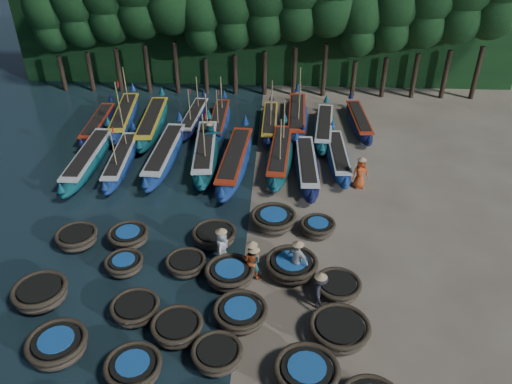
# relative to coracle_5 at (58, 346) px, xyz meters

# --- Properties ---
(ground) EXTENTS (120.00, 120.00, 0.00)m
(ground) POSITION_rel_coracle_5_xyz_m (6.30, 5.86, -0.46)
(ground) COLOR gray
(ground) RESTS_ON ground
(foliage_wall) EXTENTS (40.00, 3.00, 10.00)m
(foliage_wall) POSITION_rel_coracle_5_xyz_m (6.30, 29.36, 4.54)
(foliage_wall) COLOR black
(foliage_wall) RESTS_ON ground
(coracle_5) EXTENTS (2.21, 2.21, 0.80)m
(coracle_5) POSITION_rel_coracle_5_xyz_m (0.00, 0.00, 0.00)
(coracle_5) COLOR #4B3E2F
(coracle_5) RESTS_ON ground
(coracle_6) EXTENTS (2.03, 2.03, 0.72)m
(coracle_6) POSITION_rel_coracle_5_xyz_m (2.96, -0.78, -0.05)
(coracle_6) COLOR #4B3E2F
(coracle_6) RESTS_ON ground
(coracle_7) EXTENTS (2.19, 2.19, 0.74)m
(coracle_7) POSITION_rel_coracle_5_xyz_m (5.77, -0.07, -0.04)
(coracle_7) COLOR #4B3E2F
(coracle_7) RESTS_ON ground
(coracle_8) EXTENTS (2.68, 2.68, 0.83)m
(coracle_8) POSITION_rel_coracle_5_xyz_m (8.89, -0.71, 0.02)
(coracle_8) COLOR #4B3E2F
(coracle_8) RESTS_ON ground
(coracle_10) EXTENTS (2.31, 2.31, 0.84)m
(coracle_10) POSITION_rel_coracle_5_xyz_m (-1.70, 2.54, 0.02)
(coracle_10) COLOR #4B3E2F
(coracle_10) RESTS_ON ground
(coracle_11) EXTENTS (1.95, 1.95, 0.68)m
(coracle_11) POSITION_rel_coracle_5_xyz_m (2.30, 1.99, -0.07)
(coracle_11) COLOR #4B3E2F
(coracle_11) RESTS_ON ground
(coracle_12) EXTENTS (2.21, 2.21, 0.75)m
(coracle_12) POSITION_rel_coracle_5_xyz_m (4.13, 1.07, -0.04)
(coracle_12) COLOR #4B3E2F
(coracle_12) RESTS_ON ground
(coracle_13) EXTENTS (2.34, 2.34, 0.71)m
(coracle_13) POSITION_rel_coracle_5_xyz_m (6.43, 1.98, -0.06)
(coracle_13) COLOR #4B3E2F
(coracle_13) RESTS_ON ground
(coracle_14) EXTENTS (2.83, 2.83, 0.75)m
(coracle_14) POSITION_rel_coracle_5_xyz_m (10.18, 1.32, -0.04)
(coracle_14) COLOR #4B3E2F
(coracle_14) RESTS_ON ground
(coracle_15) EXTENTS (1.93, 1.93, 0.66)m
(coracle_15) POSITION_rel_coracle_5_xyz_m (1.12, 4.60, -0.08)
(coracle_15) COLOR #4B3E2F
(coracle_15) RESTS_ON ground
(coracle_16) EXTENTS (2.13, 2.13, 0.68)m
(coracle_16) POSITION_rel_coracle_5_xyz_m (3.81, 4.75, -0.08)
(coracle_16) COLOR #4B3E2F
(coracle_16) RESTS_ON ground
(coracle_17) EXTENTS (2.32, 2.32, 0.80)m
(coracle_17) POSITION_rel_coracle_5_xyz_m (5.80, 4.13, -0.00)
(coracle_17) COLOR #4B3E2F
(coracle_17) RESTS_ON ground
(coracle_18) EXTENTS (2.72, 2.72, 0.77)m
(coracle_18) POSITION_rel_coracle_5_xyz_m (8.41, 4.81, -0.02)
(coracle_18) COLOR #4B3E2F
(coracle_18) RESTS_ON ground
(coracle_19) EXTENTS (2.37, 2.37, 0.75)m
(coracle_19) POSITION_rel_coracle_5_xyz_m (10.30, 3.60, -0.04)
(coracle_19) COLOR #4B3E2F
(coracle_19) RESTS_ON ground
(coracle_20) EXTENTS (1.98, 1.98, 0.75)m
(coracle_20) POSITION_rel_coracle_5_xyz_m (-1.58, 6.27, -0.03)
(coracle_20) COLOR #4B3E2F
(coracle_20) RESTS_ON ground
(coracle_21) EXTENTS (1.93, 1.93, 0.76)m
(coracle_21) POSITION_rel_coracle_5_xyz_m (0.81, 6.47, -0.02)
(coracle_21) COLOR #4B3E2F
(coracle_21) RESTS_ON ground
(coracle_22) EXTENTS (2.57, 2.57, 0.72)m
(coracle_22) POSITION_rel_coracle_5_xyz_m (4.80, 6.80, -0.06)
(coracle_22) COLOR #4B3E2F
(coracle_22) RESTS_ON ground
(coracle_23) EXTENTS (2.27, 2.27, 0.80)m
(coracle_23) POSITION_rel_coracle_5_xyz_m (7.55, 8.18, -0.00)
(coracle_23) COLOR #4B3E2F
(coracle_23) RESTS_ON ground
(coracle_24) EXTENTS (2.09, 2.09, 0.69)m
(coracle_24) POSITION_rel_coracle_5_xyz_m (9.69, 7.75, -0.06)
(coracle_24) COLOR #4B3E2F
(coracle_24) RESTS_ON ground
(long_boat_1) EXTENTS (1.56, 8.64, 1.52)m
(long_boat_1) POSITION_rel_coracle_5_xyz_m (-3.51, 13.56, 0.11)
(long_boat_1) COLOR #0E4350
(long_boat_1) RESTS_ON ground
(long_boat_2) EXTENTS (1.77, 7.71, 3.28)m
(long_boat_2) POSITION_rel_coracle_5_xyz_m (-1.57, 13.64, 0.06)
(long_boat_2) COLOR navy
(long_boat_2) RESTS_ON ground
(long_boat_3) EXTENTS (1.82, 8.80, 1.55)m
(long_boat_3) POSITION_rel_coracle_5_xyz_m (0.88, 14.42, 0.13)
(long_boat_3) COLOR navy
(long_boat_3) RESTS_ON ground
(long_boat_4) EXTENTS (2.25, 8.91, 3.80)m
(long_boat_4) POSITION_rel_coracle_5_xyz_m (3.26, 14.81, 0.14)
(long_boat_4) COLOR #0E4350
(long_boat_4) RESTS_ON ground
(long_boat_5) EXTENTS (2.21, 9.14, 1.61)m
(long_boat_5) POSITION_rel_coracle_5_xyz_m (5.15, 13.82, 0.15)
(long_boat_5) COLOR navy
(long_boat_5) RESTS_ON ground
(long_boat_6) EXTENTS (2.01, 8.51, 3.62)m
(long_boat_6) POSITION_rel_coracle_5_xyz_m (7.78, 14.70, 0.11)
(long_boat_6) COLOR #0E4350
(long_boat_6) RESTS_ON ground
(long_boat_7) EXTENTS (1.64, 7.97, 1.40)m
(long_boat_7) POSITION_rel_coracle_5_xyz_m (9.34, 13.53, 0.07)
(long_boat_7) COLOR #0F183A
(long_boat_7) RESTS_ON ground
(long_boat_8) EXTENTS (1.49, 7.38, 1.30)m
(long_boat_8) POSITION_rel_coracle_5_xyz_m (11.25, 14.83, 0.03)
(long_boat_8) COLOR navy
(long_boat_8) RESTS_ON ground
(long_boat_9) EXTENTS (1.58, 7.42, 1.31)m
(long_boat_9) POSITION_rel_coracle_5_xyz_m (-4.55, 18.49, 0.03)
(long_boat_9) COLOR #0F183A
(long_boat_9) RESTS_ON ground
(long_boat_10) EXTENTS (2.42, 8.63, 3.69)m
(long_boat_10) POSITION_rel_coracle_5_xyz_m (-3.07, 19.69, 0.12)
(long_boat_10) COLOR navy
(long_boat_10) RESTS_ON ground
(long_boat_11) EXTENTS (2.02, 8.93, 1.57)m
(long_boat_11) POSITION_rel_coracle_5_xyz_m (-0.91, 18.81, 0.13)
(long_boat_11) COLOR #0E4350
(long_boat_11) RESTS_ON ground
(long_boat_12) EXTENTS (1.73, 7.25, 3.09)m
(long_boat_12) POSITION_rel_coracle_5_xyz_m (1.74, 19.95, 0.03)
(long_boat_12) COLOR #0F183A
(long_boat_12) RESTS_ON ground
(long_boat_13) EXTENTS (1.39, 7.65, 3.25)m
(long_boat_13) POSITION_rel_coracle_5_xyz_m (3.54, 19.51, 0.05)
(long_boat_13) COLOR navy
(long_boat_13) RESTS_ON ground
(long_boat_14) EXTENTS (1.32, 7.36, 3.13)m
(long_boat_14) POSITION_rel_coracle_5_xyz_m (7.03, 19.37, 0.03)
(long_boat_14) COLOR #0F183A
(long_boat_14) RESTS_ON ground
(long_boat_15) EXTENTS (1.75, 8.70, 3.70)m
(long_boat_15) POSITION_rel_coracle_5_xyz_m (8.87, 20.26, 0.12)
(long_boat_15) COLOR navy
(long_boat_15) RESTS_ON ground
(long_boat_16) EXTENTS (2.13, 7.89, 1.39)m
(long_boat_16) POSITION_rel_coracle_5_xyz_m (10.66, 18.77, 0.07)
(long_boat_16) COLOR #0E4350
(long_boat_16) RESTS_ON ground
(long_boat_17) EXTENTS (1.71, 7.38, 1.30)m
(long_boat_17) POSITION_rel_coracle_5_xyz_m (13.11, 20.01, 0.03)
(long_boat_17) COLOR #0F183A
(long_boat_17) RESTS_ON ground
(fisherman_0) EXTENTS (0.70, 0.96, 2.01)m
(fisherman_0) POSITION_rel_coracle_5_xyz_m (5.34, 5.38, 0.49)
(fisherman_0) COLOR silver
(fisherman_0) RESTS_ON ground
(fisherman_1) EXTENTS (0.69, 0.64, 1.79)m
(fisherman_1) POSITION_rel_coracle_5_xyz_m (6.80, 4.48, 0.44)
(fisherman_1) COLOR #1A5F6D
(fisherman_1) RESTS_ON ground
(fisherman_2) EXTENTS (1.01, 0.88, 1.96)m
(fisherman_2) POSITION_rel_coracle_5_xyz_m (6.71, 4.60, 0.46)
(fisherman_2) COLOR #C5481A
(fisherman_2) RESTS_ON ground
(fisherman_3) EXTENTS (0.66, 1.08, 1.83)m
(fisherman_3) POSITION_rel_coracle_5_xyz_m (9.50, 2.93, 0.39)
(fisherman_3) COLOR black
(fisherman_3) RESTS_ON ground
(fisherman_4) EXTENTS (1.11, 0.96, 2.00)m
(fisherman_4) POSITION_rel_coracle_5_xyz_m (8.64, 4.69, 0.49)
(fisherman_4) COLOR silver
(fisherman_4) RESTS_ON ground
(fisherman_5) EXTENTS (1.75, 1.20, 2.01)m
(fisherman_5) POSITION_rel_coracle_5_xyz_m (3.39, 16.24, 0.47)
(fisherman_5) COLOR #1A5F6D
(fisherman_5) RESTS_ON ground
(fisherman_6) EXTENTS (0.96, 0.71, 2.00)m
(fisherman_6) POSITION_rel_coracle_5_xyz_m (12.21, 12.19, 0.49)
(fisherman_6) COLOR #C5481A
(fisherman_6) RESTS_ON ground
(tree_0) EXTENTS (3.68, 3.68, 8.68)m
(tree_0) POSITION_rel_coracle_5_xyz_m (-9.70, 25.86, 5.51)
(tree_0) COLOR black
(tree_0) RESTS_ON ground
(tree_1) EXTENTS (4.09, 4.09, 9.65)m
(tree_1) POSITION_rel_coracle_5_xyz_m (-7.40, 25.86, 6.18)
(tree_1) COLOR black
(tree_1) RESTS_ON ground
(tree_5) EXTENTS (3.68, 3.68, 8.68)m
(tree_5) POSITION_rel_coracle_5_xyz_m (1.80, 25.86, 5.51)
(tree_5) COLOR black
(tree_5) RESTS_ON ground
(tree_6) EXTENTS (4.09, 4.09, 9.65)m
(tree_6) POSITION_rel_coracle_5_xyz_m (4.10, 25.86, 6.18)
(tree_6) COLOR black
(tree_6) RESTS_ON ground
(tree_10) EXTENTS (3.68, 3.68, 8.68)m
(tree_10) POSITION_rel_coracle_5_xyz_m (13.30, 25.86, 5.51)
(tree_10) COLOR black
(tree_10) RESTS_ON ground
(tree_11) EXTENTS (4.09, 4.09, 9.65)m
(tree_11) POSITION_rel_coracle_5_xyz_m (15.60, 25.86, 6.18)
(tree_11) COLOR black
(tree_11) RESTS_ON ground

